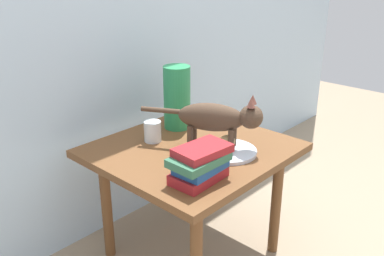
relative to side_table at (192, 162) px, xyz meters
name	(u,v)px	position (x,y,z in m)	size (l,w,h in m)	color
ground_plane	(192,251)	(0.00, 0.00, -0.44)	(6.00, 6.00, 0.00)	gray
side_table	(192,162)	(0.00, 0.00, 0.00)	(0.72, 0.68, 0.51)	brown
plate	(228,151)	(0.05, -0.14, 0.07)	(0.22, 0.22, 0.01)	silver
bread_roll	(227,142)	(0.06, -0.13, 0.11)	(0.08, 0.06, 0.05)	#E0BC7A
cat	(219,118)	(0.05, -0.09, 0.20)	(0.26, 0.43, 0.23)	#4C3828
book_stack	(200,164)	(-0.19, -0.21, 0.13)	(0.21, 0.14, 0.12)	maroon
green_vase	(177,97)	(0.11, 0.19, 0.20)	(0.12, 0.12, 0.28)	#288C51
candle_jar	(153,132)	(-0.07, 0.16, 0.10)	(0.07, 0.07, 0.08)	silver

